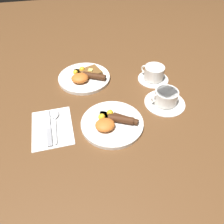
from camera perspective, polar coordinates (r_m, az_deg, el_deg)
ground_plane at (r=0.82m, az=0.04°, el=-3.33°), size 3.00×3.00×0.00m
breakfast_plate_near at (r=0.81m, az=-0.02°, el=-2.73°), size 0.23×0.23×0.05m
breakfast_plate_far at (r=1.04m, az=-7.23°, el=9.10°), size 0.24×0.24×0.05m
teacup_near at (r=0.92m, az=13.79°, el=3.47°), size 0.17×0.17×0.06m
teacup_far at (r=1.04m, az=10.84°, el=9.73°), size 0.14×0.14×0.07m
napkin at (r=0.84m, az=-15.36°, el=-3.89°), size 0.15×0.20×0.01m
knife at (r=0.83m, az=-16.19°, el=-4.33°), size 0.02×0.18×0.01m
spoon at (r=0.87m, az=-14.74°, el=-1.39°), size 0.03×0.17×0.01m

